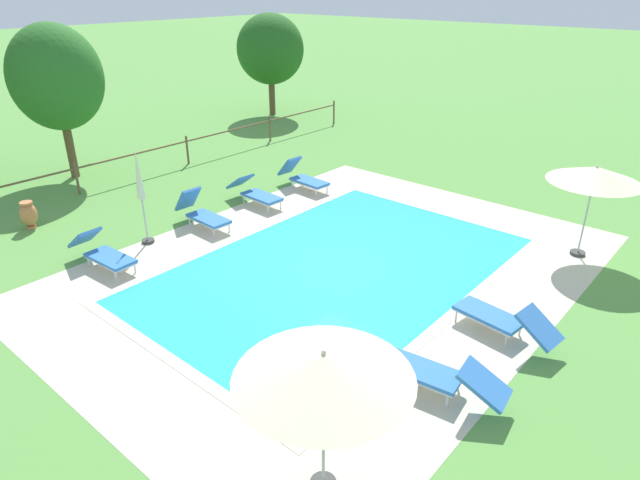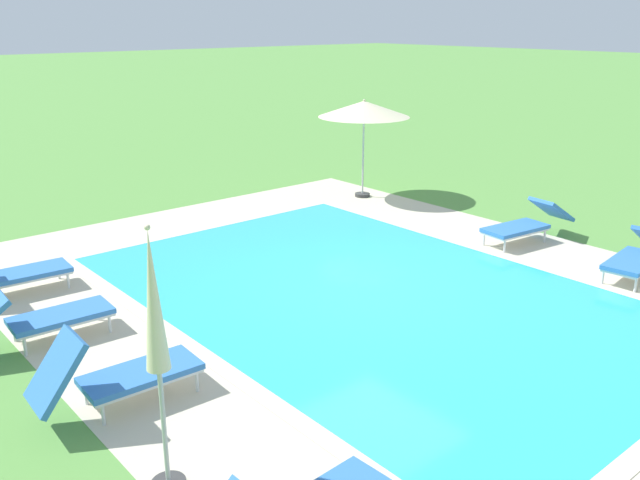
{
  "view_description": "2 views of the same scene",
  "coord_description": "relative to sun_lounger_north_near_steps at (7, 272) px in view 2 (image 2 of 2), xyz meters",
  "views": [
    {
      "loc": [
        -9.0,
        -7.18,
        6.19
      ],
      "look_at": [
        -0.04,
        0.5,
        0.6
      ],
      "focal_mm": 30.84,
      "sensor_mm": 36.0,
      "label": 1
    },
    {
      "loc": [
        -6.93,
        6.93,
        4.09
      ],
      "look_at": [
        1.13,
        0.08,
        0.62
      ],
      "focal_mm": 37.95,
      "sensor_mm": 36.0,
      "label": 2
    }
  ],
  "objects": [
    {
      "name": "sun_lounger_south_near_corner",
      "position": [
        -1.96,
        0.2,
        -0.02
      ],
      "size": [
        0.7,
        2.04,
        0.81
      ],
      "color": "#3370BC",
      "rests_on": "ground"
    },
    {
      "name": "sun_lounger_south_mid",
      "position": [
        -5.87,
        -8.32,
        -0.04
      ],
      "size": [
        0.86,
        2.13,
        0.73
      ],
      "color": "#3370BC",
      "rests_on": "ground"
    },
    {
      "name": "sun_lounger_south_end",
      "position": [
        -3.64,
        -8.41,
        -0.03
      ],
      "size": [
        0.84,
        2.09,
        0.78
      ],
      "color": "#3370BC",
      "rests_on": "ground"
    },
    {
      "name": "swimming_pool_water",
      "position": [
        -3.58,
        -4.31,
        -0.39
      ],
      "size": [
        9.09,
        5.87,
        0.01
      ],
      "primitive_type": "cube",
      "color": "#2DB7C6",
      "rests_on": "ground"
    },
    {
      "name": "sun_lounger_north_near_steps",
      "position": [
        0.0,
        0.0,
        0.0
      ],
      "size": [
        0.73,
        1.92,
        0.97
      ],
      "color": "#3370BC",
      "rests_on": "ground"
    },
    {
      "name": "patio_umbrella_open_foreground",
      "position": [
        0.89,
        -8.42,
        1.69
      ],
      "size": [
        2.14,
        2.14,
        2.32
      ],
      "color": "#383838",
      "rests_on": "ground"
    },
    {
      "name": "patio_umbrella_closed_row_east",
      "position": [
        -5.69,
        0.32,
        1.2
      ],
      "size": [
        0.32,
        0.32,
        2.53
      ],
      "color": "#383838",
      "rests_on": "ground"
    },
    {
      "name": "pool_deck_paving",
      "position": [
        -3.58,
        -4.31,
        -0.39
      ],
      "size": [
        12.85,
        9.63,
        0.01
      ],
      "primitive_type": "cube",
      "color": "beige",
      "rests_on": "ground"
    },
    {
      "name": "sun_lounger_north_far",
      "position": [
        -4.09,
        0.05,
        0.01
      ],
      "size": [
        0.68,
        1.86,
        1.01
      ],
      "color": "#3370BC",
      "rests_on": "ground"
    },
    {
      "name": "pool_coping_rim",
      "position": [
        -3.58,
        -4.31,
        -0.38
      ],
      "size": [
        9.57,
        6.35,
        0.01
      ],
      "color": "beige",
      "rests_on": "ground"
    },
    {
      "name": "ground_plane",
      "position": [
        -3.58,
        -4.31,
        -0.39
      ],
      "size": [
        160.0,
        160.0,
        0.0
      ],
      "primitive_type": "plane",
      "color": "#599342"
    }
  ]
}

